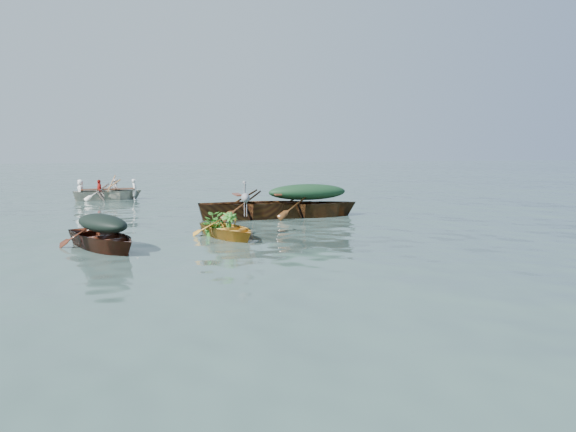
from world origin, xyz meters
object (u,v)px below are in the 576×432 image
object	(u,v)px
rowed_boat	(108,200)
green_tarp_boat	(307,217)
open_wooden_boat	(257,218)
dark_covered_boat	(103,249)
heron	(245,203)
yellow_dinghy	(228,238)

from	to	relation	value
rowed_boat	green_tarp_boat	bearing A→B (deg)	-145.15
rowed_boat	open_wooden_boat	bearing A→B (deg)	-153.06
dark_covered_boat	heron	bearing A→B (deg)	-9.73
dark_covered_boat	heron	xyz separation A→B (m)	(3.39, 1.26, 0.84)
dark_covered_boat	rowed_boat	xyz separation A→B (m)	(-0.97, 12.27, 0.00)
open_wooden_boat	rowed_boat	size ratio (longest dim) A/B	1.29
dark_covered_boat	green_tarp_boat	world-z (taller)	green_tarp_boat
yellow_dinghy	dark_covered_boat	distance (m)	3.07
yellow_dinghy	green_tarp_boat	world-z (taller)	green_tarp_boat
rowed_boat	heron	world-z (taller)	heron
yellow_dinghy	green_tarp_boat	bearing A→B (deg)	29.07
yellow_dinghy	heron	distance (m)	1.00
yellow_dinghy	heron	world-z (taller)	heron
green_tarp_boat	rowed_boat	xyz separation A→B (m)	(-6.90, 7.62, 0.00)
open_wooden_boat	rowed_boat	world-z (taller)	open_wooden_boat
dark_covered_boat	rowed_boat	bearing A→B (deg)	64.40
open_wooden_boat	rowed_boat	xyz separation A→B (m)	(-5.22, 7.67, 0.00)
open_wooden_boat	rowed_boat	bearing A→B (deg)	31.47
dark_covered_boat	green_tarp_boat	xyz separation A→B (m)	(5.92, 4.65, 0.00)
heron	green_tarp_boat	bearing A→B (deg)	32.11
open_wooden_boat	heron	bearing A→B (deg)	162.95
green_tarp_boat	heron	distance (m)	4.31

